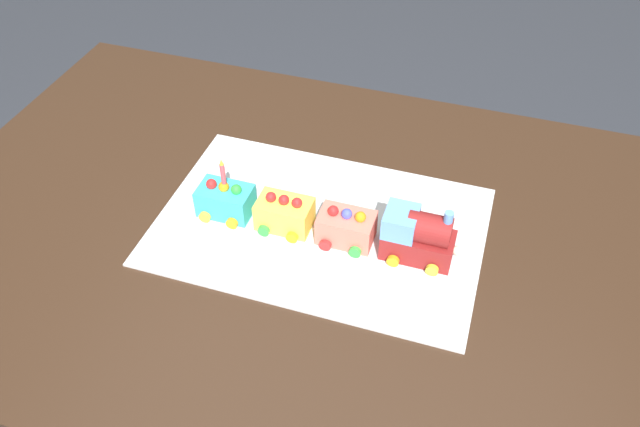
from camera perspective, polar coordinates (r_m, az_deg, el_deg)
The scene contains 8 objects.
ground_plane at distance 1.80m, azimuth -2.41°, elevation -18.00°, with size 8.00×8.00×0.00m, color #2D3038.
dining_table at distance 1.28m, azimuth -3.24°, elevation -4.45°, with size 1.40×1.00×0.74m.
cake_board at distance 1.20m, azimuth -0.00°, elevation -1.11°, with size 0.60×0.40×0.00m, color silver.
cake_locomotive at distance 1.12m, azimuth 8.70°, elevation -2.05°, with size 0.14×0.08×0.12m.
cake_car_flatbed_coral at distance 1.15m, azimuth 2.32°, elevation -1.27°, with size 0.10×0.08×0.07m.
cake_car_gondola_lemon at distance 1.18m, azimuth -3.20°, elevation -0.03°, with size 0.10×0.08×0.07m.
cake_car_hopper_turquoise at distance 1.21m, azimuth -8.44°, elevation 1.15°, with size 0.10×0.08×0.07m.
birthday_candle at distance 1.17m, azimuth -8.69°, elevation 3.64°, with size 0.01×0.01×0.06m.
Camera 1 is at (-0.33, 0.79, 1.59)m, focal length 35.97 mm.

